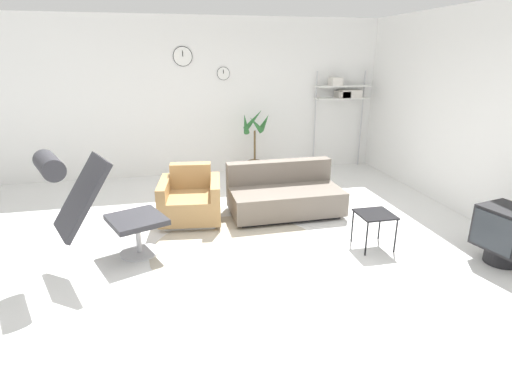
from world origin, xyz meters
The scene contains 11 objects.
ground_plane centered at (0.00, 0.00, 0.00)m, with size 12.00×12.00×0.00m, color white.
wall_back centered at (0.00, 3.06, 1.40)m, with size 12.00×0.09×2.80m.
wall_right centered at (3.26, 0.00, 1.40)m, with size 0.06×12.00×2.80m.
round_rug centered at (-0.05, -0.26, 0.00)m, with size 2.03×2.03×0.01m.
lounge_chair centered at (-1.56, -0.28, 0.76)m, with size 1.28×0.97×1.27m.
armchair_red centered at (-0.53, 0.75, 0.27)m, with size 0.89×0.89×0.73m.
couch_low centered at (0.79, 0.74, 0.25)m, with size 1.56×0.88×0.70m.
side_table centered at (1.50, -0.54, 0.38)m, with size 0.40×0.40×0.42m.
crt_television centered at (2.68, -1.19, 0.35)m, with size 0.56×0.60×0.63m.
potted_plant centered at (0.77, 2.60, 0.50)m, with size 0.49×0.46×1.23m.
shelf_unit centered at (2.54, 2.83, 1.46)m, with size 1.04×0.28×1.86m.
Camera 1 is at (-0.75, -4.40, 2.15)m, focal length 28.00 mm.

